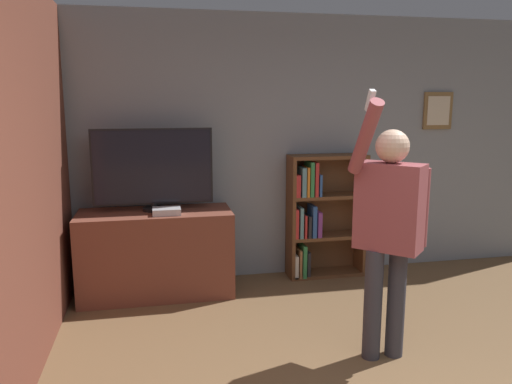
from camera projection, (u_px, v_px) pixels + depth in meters
wall_back at (292, 148)px, 5.22m from camera, size 6.45×0.09×2.70m
wall_side_brick at (25, 177)px, 3.29m from camera, size 0.06×4.63×2.70m
tv_ledge at (156, 253)px, 4.75m from camera, size 1.43×0.58×0.81m
television at (153, 168)px, 4.66m from camera, size 1.11×0.22×0.78m
game_console at (167, 211)px, 4.57m from camera, size 0.25×0.19×0.06m
bookshelf at (318, 216)px, 5.23m from camera, size 0.81×0.28×1.29m
person at (389, 223)px, 3.47m from camera, size 0.59×0.55×1.92m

